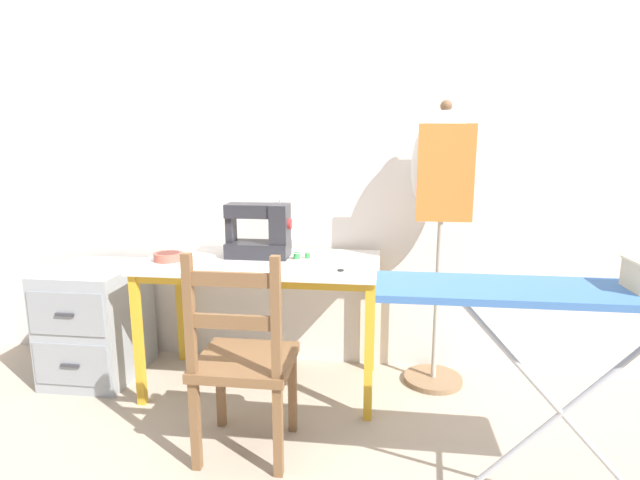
{
  "coord_description": "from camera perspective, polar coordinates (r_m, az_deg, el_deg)",
  "views": [
    {
      "loc": [
        0.62,
        -2.16,
        1.32
      ],
      "look_at": [
        0.31,
        0.28,
        0.83
      ],
      "focal_mm": 28.0,
      "sensor_mm": 36.0,
      "label": 1
    }
  ],
  "objects": [
    {
      "name": "thread_spool_near_machine",
      "position": [
        2.62,
        -2.68,
        -1.82
      ],
      "size": [
        0.04,
        0.04,
        0.04
      ],
      "color": "green",
      "rests_on": "sewing_table"
    },
    {
      "name": "scissors",
      "position": [
        2.39,
        3.2,
        -3.46
      ],
      "size": [
        0.15,
        0.07,
        0.01
      ],
      "color": "silver",
      "rests_on": "sewing_table"
    },
    {
      "name": "wooden_chair",
      "position": [
        2.15,
        -8.75,
        -13.57
      ],
      "size": [
        0.4,
        0.38,
        0.91
      ],
      "color": "brown",
      "rests_on": "ground_plane"
    },
    {
      "name": "sewing_table",
      "position": [
        2.63,
        -6.74,
        -3.99
      ],
      "size": [
        1.22,
        0.61,
        0.71
      ],
      "color": "silver",
      "rests_on": "ground_plane"
    },
    {
      "name": "filing_cabinet",
      "position": [
        3.12,
        -24.15,
        -8.52
      ],
      "size": [
        0.45,
        0.54,
        0.63
      ],
      "color": "#93999E",
      "rests_on": "ground_plane"
    },
    {
      "name": "ground_plane",
      "position": [
        2.61,
        -8.02,
        -19.2
      ],
      "size": [
        14.0,
        14.0,
        0.0
      ],
      "primitive_type": "plane",
      "color": "tan"
    },
    {
      "name": "dress_form",
      "position": [
        2.65,
        13.83,
        6.35
      ],
      "size": [
        0.33,
        0.32,
        1.52
      ],
      "color": "#846647",
      "rests_on": "ground_plane"
    },
    {
      "name": "sewing_machine",
      "position": [
        2.66,
        -6.68,
        0.9
      ],
      "size": [
        0.35,
        0.18,
        0.31
      ],
      "color": "#28282D",
      "rests_on": "sewing_table"
    },
    {
      "name": "fabric_bowl",
      "position": [
        2.7,
        -16.96,
        -1.81
      ],
      "size": [
        0.15,
        0.15,
        0.04
      ],
      "color": "#B25647",
      "rests_on": "sewing_table"
    },
    {
      "name": "wall_back",
      "position": [
        2.91,
        -5.2,
        10.38
      ],
      "size": [
        10.0,
        0.05,
        2.55
      ],
      "color": "silver",
      "rests_on": "ground_plane"
    },
    {
      "name": "thread_spool_mid_table",
      "position": [
        2.63,
        -1.41,
        -1.76
      ],
      "size": [
        0.03,
        0.03,
        0.04
      ],
      "color": "green",
      "rests_on": "sewing_table"
    },
    {
      "name": "ironing_board",
      "position": [
        1.82,
        26.94,
        -6.5
      ],
      "size": [
        1.27,
        0.3,
        0.86
      ],
      "color": "#3D6BAD",
      "rests_on": "ground_plane"
    }
  ]
}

